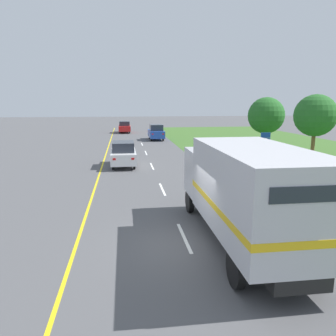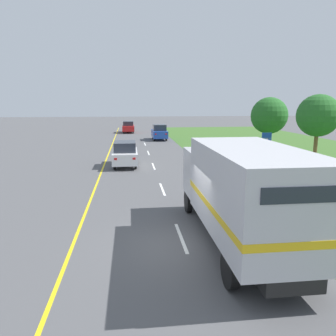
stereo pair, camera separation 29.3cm
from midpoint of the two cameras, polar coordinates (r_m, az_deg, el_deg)
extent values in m
plane|color=#515154|center=(11.29, 2.64, -13.19)|extent=(200.00, 200.00, 0.00)
cube|color=#3D6628|center=(32.74, 20.83, 2.41)|extent=(20.00, 66.83, 0.01)
cube|color=yellow|center=(28.86, -11.22, 1.82)|extent=(0.12, 66.83, 0.01)
cube|color=white|center=(11.83, 2.11, -11.97)|extent=(0.12, 2.60, 0.01)
cube|color=white|center=(18.02, -1.46, -3.69)|extent=(0.12, 2.60, 0.01)
cube|color=white|center=(24.43, -3.15, 0.31)|extent=(0.12, 2.60, 0.01)
cube|color=white|center=(30.92, -4.13, 2.64)|extent=(0.12, 2.60, 0.01)
cube|color=white|center=(37.44, -4.77, 4.16)|extent=(0.12, 2.60, 0.01)
cylinder|color=black|center=(14.28, 3.21, -5.70)|extent=(0.22, 1.00, 1.00)
cylinder|color=black|center=(14.84, 11.62, -5.26)|extent=(0.22, 1.00, 1.00)
cylinder|color=black|center=(8.92, 10.77, -16.88)|extent=(0.22, 1.00, 1.00)
cylinder|color=black|center=(9.79, 23.54, -14.98)|extent=(0.22, 1.00, 1.00)
cube|color=black|center=(11.48, 11.87, -9.33)|extent=(1.41, 7.98, 0.36)
cube|color=#B7B7BC|center=(10.11, 14.18, -3.68)|extent=(2.56, 5.88, 2.53)
cube|color=gold|center=(10.23, 14.05, -6.08)|extent=(2.58, 5.90, 0.20)
cube|color=#232833|center=(7.37, 22.93, -4.23)|extent=(1.92, 0.03, 0.36)
cube|color=#B7B7BC|center=(13.86, 8.03, -0.73)|extent=(2.46, 2.10, 1.90)
cube|color=#283342|center=(14.81, 6.96, 1.02)|extent=(2.18, 0.03, 0.85)
cylinder|color=black|center=(25.95, -9.69, 1.55)|extent=(0.16, 0.66, 0.66)
cylinder|color=black|center=(25.94, -6.43, 1.64)|extent=(0.16, 0.66, 0.66)
cylinder|color=black|center=(23.47, -9.88, 0.51)|extent=(0.16, 0.66, 0.66)
cylinder|color=black|center=(23.45, -6.28, 0.60)|extent=(0.16, 0.66, 0.66)
cube|color=white|center=(24.62, -8.09, 2.04)|extent=(1.80, 4.07, 0.82)
cube|color=#282D38|center=(24.35, -8.14, 3.73)|extent=(1.55, 2.24, 0.69)
cube|color=red|center=(22.59, -9.72, 1.52)|extent=(0.20, 0.03, 0.14)
cube|color=red|center=(22.58, -6.53, 1.60)|extent=(0.20, 0.03, 0.14)
cylinder|color=black|center=(42.96, -3.43, 5.55)|extent=(0.16, 0.66, 0.66)
cylinder|color=black|center=(43.09, -1.47, 5.58)|extent=(0.16, 0.66, 0.66)
cylinder|color=black|center=(40.35, -3.15, 5.17)|extent=(0.16, 0.66, 0.66)
cylinder|color=black|center=(40.50, -1.06, 5.21)|extent=(0.16, 0.66, 0.66)
cube|color=#234CAD|center=(41.67, -2.29, 5.99)|extent=(1.80, 4.24, 0.88)
cube|color=#282D38|center=(41.44, -2.27, 7.08)|extent=(1.55, 2.33, 0.75)
cube|color=red|center=(39.49, -2.91, 5.90)|extent=(0.20, 0.03, 0.14)
cube|color=red|center=(39.62, -1.08, 5.93)|extent=(0.20, 0.03, 0.14)
cylinder|color=black|center=(53.43, -8.52, 6.59)|extent=(0.16, 0.66, 0.66)
cylinder|color=black|center=(53.43, -6.93, 6.63)|extent=(0.16, 0.66, 0.66)
cylinder|color=black|center=(50.60, -8.56, 6.33)|extent=(0.16, 0.66, 0.66)
cylinder|color=black|center=(50.60, -6.88, 6.37)|extent=(0.16, 0.66, 0.66)
cube|color=red|center=(51.98, -7.74, 6.92)|extent=(1.80, 4.57, 0.80)
cube|color=#282D38|center=(51.74, -7.76, 7.72)|extent=(1.55, 2.51, 0.68)
cube|color=red|center=(49.68, -8.47, 6.86)|extent=(0.20, 0.03, 0.14)
cube|color=red|center=(49.68, -7.00, 6.90)|extent=(0.20, 0.03, 0.14)
cylinder|color=#9E9EA3|center=(20.40, 12.73, 1.47)|extent=(0.09, 0.09, 2.55)
cylinder|color=#9E9EA3|center=(20.89, 16.08, 1.53)|extent=(0.09, 0.09, 2.55)
cube|color=navy|center=(20.53, 14.52, 3.43)|extent=(1.86, 0.06, 1.15)
cube|color=navy|center=(20.69, 16.25, 5.51)|extent=(0.59, 0.06, 0.32)
cube|color=silver|center=(20.50, 14.56, 3.42)|extent=(1.45, 0.02, 0.21)
cylinder|color=brown|center=(27.06, 23.58, 3.11)|extent=(0.28, 0.28, 2.48)
sphere|color=#236023|center=(26.85, 24.00, 8.36)|extent=(3.12, 3.12, 3.12)
cylinder|color=brown|center=(33.53, 16.24, 4.65)|extent=(0.26, 0.26, 2.03)
sphere|color=#236023|center=(33.35, 16.47, 8.77)|extent=(3.50, 3.50, 3.50)
camera|label=1|loc=(0.15, -90.47, -0.10)|focal=35.00mm
camera|label=2|loc=(0.15, 89.53, 0.10)|focal=35.00mm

